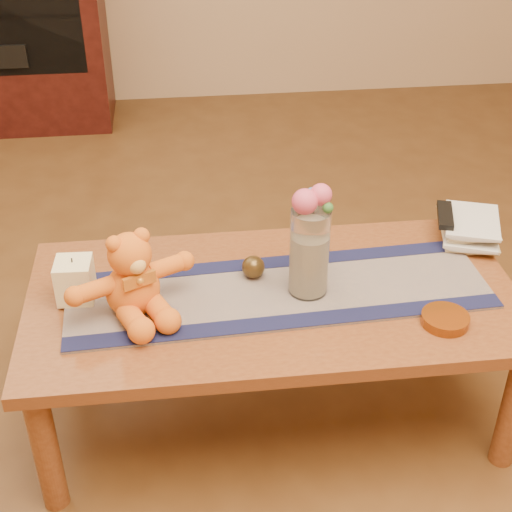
{
  "coord_description": "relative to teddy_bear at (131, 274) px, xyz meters",
  "views": [
    {
      "loc": [
        -0.25,
        -1.68,
        1.69
      ],
      "look_at": [
        -0.05,
        0.0,
        0.58
      ],
      "focal_mm": 51.62,
      "sensor_mm": 36.0,
      "label": 1
    }
  ],
  "objects": [
    {
      "name": "blue_flower_side",
      "position": [
        0.46,
        0.05,
        0.16
      ],
      "size": [
        0.04,
        0.04,
        0.04
      ],
      "primitive_type": "sphere",
      "color": "#4E69AA",
      "rests_on": "glass_vase"
    },
    {
      "name": "persian_runner",
      "position": [
        0.41,
        0.04,
        -0.12
      ],
      "size": [
        1.21,
        0.4,
        0.01
      ],
      "primitive_type": "cube",
      "rotation": [
        0.0,
        0.0,
        0.04
      ],
      "color": "#181844",
      "rests_on": "coffee_table_top"
    },
    {
      "name": "rose_left",
      "position": [
        0.47,
        0.02,
        0.18
      ],
      "size": [
        0.07,
        0.07,
        0.07
      ],
      "primitive_type": "sphere",
      "color": "#CE486A",
      "rests_on": "glass_vase"
    },
    {
      "name": "rose_right",
      "position": [
        0.51,
        0.03,
        0.19
      ],
      "size": [
        0.06,
        0.06,
        0.06
      ],
      "primitive_type": "sphere",
      "color": "#CE486A",
      "rests_on": "glass_vase"
    },
    {
      "name": "book_bottom",
      "position": [
        0.97,
        0.28,
        -0.11
      ],
      "size": [
        0.21,
        0.25,
        0.02
      ],
      "primitive_type": "imported",
      "rotation": [
        0.0,
        0.0,
        -0.23
      ],
      "color": "beige",
      "rests_on": "coffee_table_top"
    },
    {
      "name": "teddy_bear",
      "position": [
        0.0,
        0.0,
        0.0
      ],
      "size": [
        0.43,
        0.4,
        0.23
      ],
      "primitive_type": null,
      "rotation": [
        0.0,
        0.0,
        0.43
      ],
      "color": "orange",
      "rests_on": "persian_runner"
    },
    {
      "name": "candle_wick",
      "position": [
        -0.16,
        0.07,
        0.01
      ],
      "size": [
        0.0,
        0.0,
        0.01
      ],
      "primitive_type": "cylinder",
      "rotation": [
        0.0,
        0.0,
        -0.05
      ],
      "color": "black",
      "rests_on": "pillar_candle"
    },
    {
      "name": "coffee_table_top",
      "position": [
        0.39,
        0.04,
        -0.14
      ],
      "size": [
        1.4,
        0.7,
        0.04
      ],
      "primitive_type": "cube",
      "color": "brown",
      "rests_on": "floor"
    },
    {
      "name": "potpourri_fill",
      "position": [
        0.49,
        0.03,
        -0.02
      ],
      "size": [
        0.09,
        0.09,
        0.18
      ],
      "primitive_type": "cylinder",
      "color": "beige",
      "rests_on": "glass_vase"
    },
    {
      "name": "book_top",
      "position": [
        0.97,
        0.27,
        -0.06
      ],
      "size": [
        0.23,
        0.27,
        0.02
      ],
      "primitive_type": "imported",
      "rotation": [
        0.0,
        0.0,
        -0.33
      ],
      "color": "beige",
      "rests_on": "book_upper"
    },
    {
      "name": "book_lower",
      "position": [
        0.97,
        0.27,
        -0.09
      ],
      "size": [
        0.23,
        0.27,
        0.02
      ],
      "primitive_type": "imported",
      "rotation": [
        0.0,
        0.0,
        -0.37
      ],
      "color": "beige",
      "rests_on": "book_bottom"
    },
    {
      "name": "runner_border_far",
      "position": [
        0.4,
        0.18,
        -0.11
      ],
      "size": [
        1.2,
        0.11,
        0.0
      ],
      "primitive_type": "cube",
      "rotation": [
        0.0,
        0.0,
        0.04
      ],
      "color": "#13163A",
      "rests_on": "persian_runner"
    },
    {
      "name": "amber_dish",
      "position": [
        0.83,
        -0.16,
        -0.11
      ],
      "size": [
        0.17,
        0.17,
        0.03
      ],
      "primitive_type": "cylinder",
      "rotation": [
        0.0,
        0.0,
        0.37
      ],
      "color": "#BF5914",
      "rests_on": "coffee_table_top"
    },
    {
      "name": "bronze_ball",
      "position": [
        0.34,
        0.12,
        -0.08
      ],
      "size": [
        0.09,
        0.09,
        0.07
      ],
      "primitive_type": "sphere",
      "rotation": [
        0.0,
        0.0,
        0.36
      ],
      "color": "#433116",
      "rests_on": "persian_runner"
    },
    {
      "name": "table_leg_bl",
      "position": [
        -0.25,
        0.33,
        -0.37
      ],
      "size": [
        0.07,
        0.07,
        0.41
      ],
      "primitive_type": "cylinder",
      "color": "brown",
      "rests_on": "floor"
    },
    {
      "name": "table_leg_fl",
      "position": [
        -0.25,
        -0.25,
        -0.37
      ],
      "size": [
        0.07,
        0.07,
        0.41
      ],
      "primitive_type": "cylinder",
      "color": "brown",
      "rests_on": "floor"
    },
    {
      "name": "pillar_candle",
      "position": [
        -0.16,
        0.07,
        -0.06
      ],
      "size": [
        0.1,
        0.1,
        0.12
      ],
      "primitive_type": "cube",
      "rotation": [
        0.0,
        0.0,
        -0.05
      ],
      "color": "#FFF3BB",
      "rests_on": "persian_runner"
    },
    {
      "name": "runner_border_near",
      "position": [
        0.41,
        -0.11,
        -0.11
      ],
      "size": [
        1.2,
        0.11,
        0.0
      ],
      "primitive_type": "cube",
      "rotation": [
        0.0,
        0.0,
        0.04
      ],
      "color": "#13163A",
      "rests_on": "persian_runner"
    },
    {
      "name": "floor",
      "position": [
        0.39,
        0.04,
        -0.57
      ],
      "size": [
        5.5,
        5.5,
        0.0
      ],
      "primitive_type": "plane",
      "color": "#4F3016",
      "rests_on": "ground"
    },
    {
      "name": "table_leg_br",
      "position": [
        1.03,
        0.33,
        -0.37
      ],
      "size": [
        0.07,
        0.07,
        0.41
      ],
      "primitive_type": "cylinder",
      "color": "brown",
      "rests_on": "floor"
    },
    {
      "name": "blue_flower_back",
      "position": [
        0.5,
        0.06,
        0.17
      ],
      "size": [
        0.04,
        0.04,
        0.04
      ],
      "primitive_type": "sphere",
      "color": "#4E69AA",
      "rests_on": "glass_vase"
    },
    {
      "name": "leaf_sprig",
      "position": [
        0.53,
        0.01,
        0.16
      ],
      "size": [
        0.03,
        0.03,
        0.03
      ],
      "primitive_type": "sphere",
      "color": "#33662D",
      "rests_on": "glass_vase"
    },
    {
      "name": "glass_vase",
      "position": [
        0.49,
        0.03,
        0.01
      ],
      "size": [
        0.11,
        0.11,
        0.26
      ],
      "primitive_type": "cylinder",
      "color": "silver",
      "rests_on": "persian_runner"
    },
    {
      "name": "tv_remote",
      "position": [
        0.97,
        0.27,
        -0.04
      ],
      "size": [
        0.09,
        0.17,
        0.02
      ],
      "primitive_type": "cube",
      "rotation": [
        0.0,
        0.0,
        -0.28
      ],
      "color": "black",
      "rests_on": "book_top"
    },
    {
      "name": "book_upper",
      "position": [
        0.96,
        0.28,
        -0.08
      ],
      "size": [
        0.2,
        0.25,
        0.02
      ],
      "primitive_type": "imported",
      "rotation": [
        0.0,
        0.0,
        -0.18
      ],
      "color": "beige",
      "rests_on": "book_lower"
    }
  ]
}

